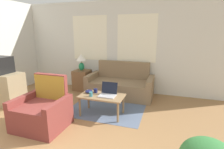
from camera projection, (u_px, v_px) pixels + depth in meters
wall_back at (115, 47)px, 5.11m from camera, size 6.70×0.06×2.60m
rug at (111, 104)px, 4.31m from camera, size 1.67×1.89×0.01m
couch at (120, 86)px, 4.85m from camera, size 1.77×0.86×0.92m
armchair at (44, 112)px, 3.25m from camera, size 0.88×0.77×0.94m
tv_dresser at (2, 88)px, 4.27m from camera, size 1.01×0.55×0.77m
side_table at (82, 80)px, 5.33m from camera, size 0.46×0.46×0.60m
table_lamp at (81, 60)px, 5.18m from camera, size 0.30×0.30×0.49m
coffee_table at (102, 98)px, 3.67m from camera, size 0.93×0.52×0.44m
laptop at (108, 93)px, 3.64m from camera, size 0.34×0.31×0.26m
cup_navy at (91, 94)px, 3.58m from camera, size 0.07×0.07×0.10m
cup_yellow at (96, 91)px, 3.81m from camera, size 0.08×0.08×0.09m
snack_bowl at (89, 91)px, 3.80m from camera, size 0.16×0.16×0.06m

